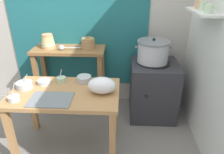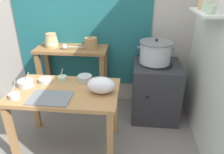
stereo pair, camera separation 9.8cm
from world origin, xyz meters
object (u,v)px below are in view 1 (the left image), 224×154
object	(u,v)px
back_shelf_table	(70,64)
steamer_pot	(153,51)
prep_bowl_1	(24,85)
ladle	(62,48)
prep_bowl_2	(14,98)
serving_tray	(51,99)
prep_bowl_3	(61,79)
plastic_bag	(102,85)
prep_bowl_4	(84,79)
clay_pot	(88,44)
bowl_stack_enamel	(48,42)
prep_bowl_0	(44,82)
prep_table	(66,101)
stove_block	(153,89)

from	to	relation	value
back_shelf_table	steamer_pot	size ratio (longest dim) A/B	2.11
prep_bowl_1	steamer_pot	bearing A→B (deg)	25.56
ladle	prep_bowl_2	xyz separation A→B (m)	(-0.23, -0.95, -0.19)
back_shelf_table	ladle	world-z (taller)	ladle
serving_tray	prep_bowl_3	distance (m)	0.38
plastic_bag	prep_bowl_4	xyz separation A→B (m)	(-0.22, 0.23, -0.05)
back_shelf_table	clay_pot	xyz separation A→B (m)	(0.27, 0.00, 0.29)
back_shelf_table	prep_bowl_3	xyz separation A→B (m)	(0.05, -0.62, 0.07)
prep_bowl_4	bowl_stack_enamel	bearing A→B (deg)	133.06
prep_bowl_0	clay_pot	bearing A→B (deg)	60.16
prep_table	prep_bowl_1	size ratio (longest dim) A/B	6.54
bowl_stack_enamel	ladle	distance (m)	0.23
bowl_stack_enamel	plastic_bag	bearing A→B (deg)	-46.90
clay_pot	serving_tray	distance (m)	1.05
clay_pot	serving_tray	bearing A→B (deg)	-102.25
back_shelf_table	stove_block	xyz separation A→B (m)	(1.14, -0.13, -0.30)
prep_table	prep_bowl_3	bearing A→B (deg)	113.12
back_shelf_table	clay_pot	distance (m)	0.40
prep_bowl_1	prep_bowl_4	size ratio (longest dim) A/B	1.07
back_shelf_table	prep_bowl_1	distance (m)	0.83
ladle	prep_bowl_3	xyz separation A→B (m)	(0.11, -0.54, -0.18)
steamer_pot	ladle	distance (m)	1.16
ladle	prep_bowl_2	world-z (taller)	ladle
prep_bowl_0	prep_bowl_3	world-z (taller)	prep_bowl_3
clay_pot	prep_bowl_1	distance (m)	0.98
clay_pot	ladle	bearing A→B (deg)	-167.32
prep_bowl_1	prep_bowl_2	size ratio (longest dim) A/B	0.93
ladle	prep_bowl_4	distance (m)	0.66
prep_bowl_2	back_shelf_table	bearing A→B (deg)	74.33
prep_bowl_0	prep_bowl_1	world-z (taller)	prep_bowl_1
plastic_bag	back_shelf_table	bearing A→B (deg)	122.12
prep_table	stove_block	world-z (taller)	stove_block
prep_bowl_0	prep_bowl_2	bearing A→B (deg)	-115.71
clay_pot	ladle	distance (m)	0.34
stove_block	clay_pot	size ratio (longest dim) A/B	4.46
back_shelf_table	prep_bowl_0	xyz separation A→B (m)	(-0.12, -0.67, 0.07)
steamer_pot	prep_bowl_3	world-z (taller)	steamer_pot
prep_table	plastic_bag	bearing A→B (deg)	-1.57
back_shelf_table	serving_tray	size ratio (longest dim) A/B	2.40
prep_table	stove_block	bearing A→B (deg)	34.76
ladle	plastic_bag	xyz separation A→B (m)	(0.58, -0.76, -0.13)
prep_table	prep_bowl_4	distance (m)	0.31
prep_bowl_4	plastic_bag	bearing A→B (deg)	-46.79
steamer_pot	clay_pot	xyz separation A→B (m)	(-0.83, 0.11, 0.05)
prep_bowl_3	bowl_stack_enamel	bearing A→B (deg)	117.15
clay_pot	serving_tray	xyz separation A→B (m)	(-0.22, -0.99, -0.25)
back_shelf_table	clay_pot	bearing A→B (deg)	0.00
serving_tray	prep_bowl_3	bearing A→B (deg)	89.57
prep_bowl_3	clay_pot	bearing A→B (deg)	71.01
stove_block	clay_pot	distance (m)	1.06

